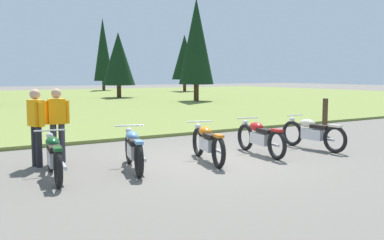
{
  "coord_description": "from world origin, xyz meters",
  "views": [
    {
      "loc": [
        -5.39,
        -8.05,
        1.97
      ],
      "look_at": [
        0.0,
        0.6,
        0.9
      ],
      "focal_mm": 40.33,
      "sensor_mm": 36.0,
      "label": 1
    }
  ],
  "objects_px": {
    "motorcycle_cream": "(312,133)",
    "rider_with_back_turned": "(57,121)",
    "trail_marker_post": "(325,117)",
    "motorcycle_british_green": "(54,156)",
    "rider_near_row_end": "(36,123)",
    "motorcycle_red": "(260,137)",
    "motorcycle_sky_blue": "(134,149)",
    "motorcycle_orange": "(208,143)"
  },
  "relations": [
    {
      "from": "motorcycle_british_green",
      "to": "motorcycle_sky_blue",
      "type": "relative_size",
      "value": 1.02
    },
    {
      "from": "rider_with_back_turned",
      "to": "rider_near_row_end",
      "type": "xyz_separation_m",
      "value": [
        -0.5,
        -0.19,
        0.0
      ]
    },
    {
      "from": "rider_with_back_turned",
      "to": "trail_marker_post",
      "type": "distance_m",
      "value": 8.61
    },
    {
      "from": "motorcycle_british_green",
      "to": "motorcycle_sky_blue",
      "type": "distance_m",
      "value": 1.61
    },
    {
      "from": "motorcycle_red",
      "to": "motorcycle_cream",
      "type": "xyz_separation_m",
      "value": [
        1.71,
        -0.12,
        0.0
      ]
    },
    {
      "from": "rider_near_row_end",
      "to": "trail_marker_post",
      "type": "xyz_separation_m",
      "value": [
        9.1,
        0.07,
        -0.35
      ]
    },
    {
      "from": "motorcycle_cream",
      "to": "rider_with_back_turned",
      "type": "bearing_deg",
      "value": 164.03
    },
    {
      "from": "rider_near_row_end",
      "to": "motorcycle_orange",
      "type": "bearing_deg",
      "value": -23.68
    },
    {
      "from": "motorcycle_red",
      "to": "trail_marker_post",
      "type": "relative_size",
      "value": 1.74
    },
    {
      "from": "motorcycle_orange",
      "to": "motorcycle_red",
      "type": "xyz_separation_m",
      "value": [
        1.59,
        0.03,
        0.0
      ]
    },
    {
      "from": "motorcycle_british_green",
      "to": "motorcycle_cream",
      "type": "height_order",
      "value": "same"
    },
    {
      "from": "motorcycle_british_green",
      "to": "trail_marker_post",
      "type": "distance_m",
      "value": 9.17
    },
    {
      "from": "motorcycle_orange",
      "to": "trail_marker_post",
      "type": "distance_m",
      "value": 5.9
    },
    {
      "from": "motorcycle_british_green",
      "to": "motorcycle_orange",
      "type": "distance_m",
      "value": 3.39
    },
    {
      "from": "motorcycle_british_green",
      "to": "motorcycle_cream",
      "type": "relative_size",
      "value": 0.99
    },
    {
      "from": "motorcycle_orange",
      "to": "trail_marker_post",
      "type": "height_order",
      "value": "trail_marker_post"
    },
    {
      "from": "motorcycle_orange",
      "to": "rider_near_row_end",
      "type": "distance_m",
      "value": 3.76
    },
    {
      "from": "motorcycle_orange",
      "to": "rider_near_row_end",
      "type": "xyz_separation_m",
      "value": [
        -3.41,
        1.5,
        0.51
      ]
    },
    {
      "from": "motorcycle_british_green",
      "to": "motorcycle_cream",
      "type": "xyz_separation_m",
      "value": [
        6.68,
        -0.28,
        0.0
      ]
    },
    {
      "from": "motorcycle_cream",
      "to": "rider_near_row_end",
      "type": "distance_m",
      "value": 6.91
    },
    {
      "from": "motorcycle_sky_blue",
      "to": "motorcycle_orange",
      "type": "xyz_separation_m",
      "value": [
        1.77,
        -0.12,
        0.0
      ]
    },
    {
      "from": "motorcycle_british_green",
      "to": "motorcycle_cream",
      "type": "bearing_deg",
      "value": -2.43
    },
    {
      "from": "motorcycle_orange",
      "to": "motorcycle_cream",
      "type": "height_order",
      "value": "same"
    },
    {
      "from": "motorcycle_sky_blue",
      "to": "motorcycle_red",
      "type": "height_order",
      "value": "same"
    },
    {
      "from": "motorcycle_british_green",
      "to": "rider_with_back_turned",
      "type": "distance_m",
      "value": 1.65
    },
    {
      "from": "rider_with_back_turned",
      "to": "trail_marker_post",
      "type": "height_order",
      "value": "rider_with_back_turned"
    },
    {
      "from": "trail_marker_post",
      "to": "rider_with_back_turned",
      "type": "bearing_deg",
      "value": 179.19
    },
    {
      "from": "motorcycle_british_green",
      "to": "motorcycle_red",
      "type": "height_order",
      "value": "same"
    },
    {
      "from": "motorcycle_sky_blue",
      "to": "motorcycle_red",
      "type": "bearing_deg",
      "value": -1.49
    },
    {
      "from": "rider_with_back_turned",
      "to": "trail_marker_post",
      "type": "relative_size",
      "value": 1.39
    },
    {
      "from": "rider_with_back_turned",
      "to": "trail_marker_post",
      "type": "bearing_deg",
      "value": -0.81
    },
    {
      "from": "motorcycle_cream",
      "to": "trail_marker_post",
      "type": "distance_m",
      "value": 2.91
    },
    {
      "from": "motorcycle_sky_blue",
      "to": "rider_with_back_turned",
      "type": "bearing_deg",
      "value": 126.08
    },
    {
      "from": "motorcycle_cream",
      "to": "rider_with_back_turned",
      "type": "distance_m",
      "value": 6.48
    },
    {
      "from": "motorcycle_sky_blue",
      "to": "motorcycle_red",
      "type": "distance_m",
      "value": 3.36
    },
    {
      "from": "motorcycle_british_green",
      "to": "rider_near_row_end",
      "type": "height_order",
      "value": "rider_near_row_end"
    },
    {
      "from": "motorcycle_british_green",
      "to": "motorcycle_red",
      "type": "bearing_deg",
      "value": -1.87
    },
    {
      "from": "motorcycle_cream",
      "to": "rider_near_row_end",
      "type": "xyz_separation_m",
      "value": [
        -6.71,
        1.58,
        0.51
      ]
    },
    {
      "from": "motorcycle_cream",
      "to": "rider_with_back_turned",
      "type": "relative_size",
      "value": 1.26
    },
    {
      "from": "motorcycle_sky_blue",
      "to": "rider_with_back_turned",
      "type": "distance_m",
      "value": 2.01
    },
    {
      "from": "motorcycle_british_green",
      "to": "motorcycle_red",
      "type": "distance_m",
      "value": 4.97
    },
    {
      "from": "motorcycle_british_green",
      "to": "motorcycle_orange",
      "type": "bearing_deg",
      "value": -3.29
    }
  ]
}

